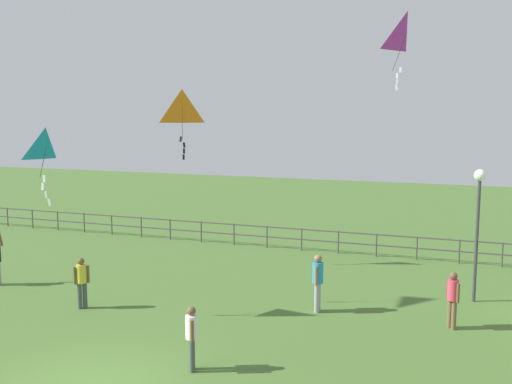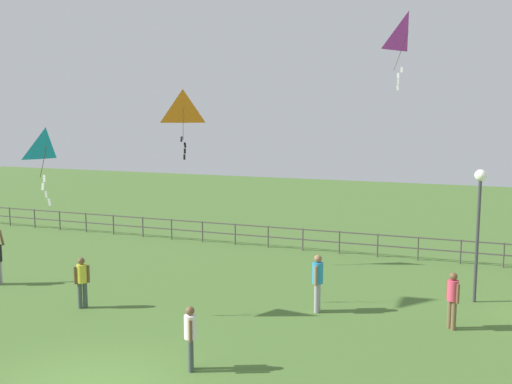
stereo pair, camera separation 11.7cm
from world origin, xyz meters
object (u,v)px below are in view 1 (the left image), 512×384
(person_6, at_px, (82,279))
(kite_1, at_px, (182,108))
(person_1, at_px, (318,279))
(kite_3, at_px, (46,149))
(person_4, at_px, (453,296))
(lamppost, at_px, (478,205))
(kite_5, at_px, (407,33))
(person_0, at_px, (192,334))

(person_6, relative_size, kite_1, 0.60)
(person_1, height_order, kite_3, kite_3)
(person_1, xyz_separation_m, person_4, (3.75, -0.08, -0.08))
(lamppost, xyz_separation_m, person_4, (-0.57, -2.67, -2.12))
(person_4, height_order, kite_5, kite_5)
(person_4, relative_size, kite_1, 0.61)
(person_1, bearing_deg, person_6, -162.38)
(kite_1, bearing_deg, kite_3, -97.83)
(lamppost, xyz_separation_m, person_1, (-4.32, -2.59, -2.04))
(kite_1, bearing_deg, person_4, -17.85)
(lamppost, xyz_separation_m, kite_5, (-2.71, 3.90, 5.67))
(kite_3, xyz_separation_m, kite_5, (8.35, 9.80, 3.87))
(kite_1, relative_size, kite_5, 0.91)
(lamppost, distance_m, person_4, 3.45)
(person_1, distance_m, kite_3, 8.43)
(person_1, xyz_separation_m, kite_1, (-5.87, 3.01, 4.97))
(person_6, height_order, kite_3, kite_3)
(kite_3, bearing_deg, kite_1, 82.17)
(person_6, bearing_deg, person_0, -28.84)
(person_1, distance_m, person_6, 7.00)
(person_4, xyz_separation_m, kite_3, (-10.49, -3.23, 3.92))
(person_4, relative_size, person_6, 1.02)
(kite_5, bearing_deg, person_4, -71.96)
(lamppost, xyz_separation_m, person_0, (-6.00, -7.45, -2.15))
(person_6, bearing_deg, kite_1, 81.15)
(person_4, distance_m, kite_3, 11.66)
(person_4, bearing_deg, person_1, 178.73)
(person_4, xyz_separation_m, kite_5, (-2.14, 6.57, 7.78))
(person_0, bearing_deg, person_6, 151.16)
(person_4, height_order, kite_3, kite_3)
(kite_3, relative_size, kite_5, 0.75)
(kite_1, xyz_separation_m, kite_3, (-0.87, -6.33, -1.13))
(person_6, xyz_separation_m, kite_1, (0.80, 5.13, 5.07))
(kite_1, height_order, kite_3, kite_1)
(person_1, relative_size, person_4, 1.09)
(person_4, relative_size, kite_5, 0.56)
(lamppost, height_order, person_6, lamppost)
(person_1, bearing_deg, person_4, -1.27)
(person_0, height_order, kite_5, kite_5)
(lamppost, height_order, kite_3, kite_3)
(person_1, height_order, kite_1, kite_1)
(kite_5, bearing_deg, kite_1, -155.12)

